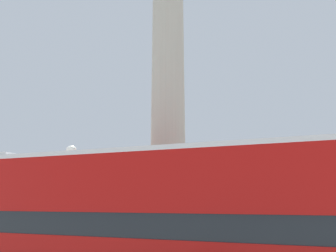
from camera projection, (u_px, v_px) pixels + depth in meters
name	position (u px, v px, depth m)	size (l,w,h in m)	color
monument_column	(168.00, 140.00, 14.53)	(5.98, 5.98, 19.75)	#A39E8E
bus_a	(121.00, 223.00, 8.14)	(10.74, 3.01, 4.16)	#A80F0C
street_lamp	(67.00, 204.00, 11.13)	(0.41, 0.41, 4.98)	black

